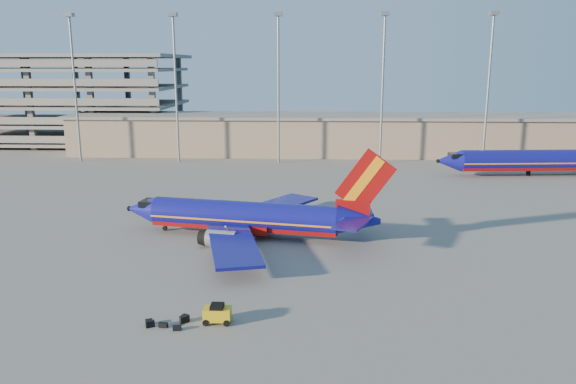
% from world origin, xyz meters
% --- Properties ---
extents(ground, '(220.00, 220.00, 0.00)m').
position_xyz_m(ground, '(0.00, 0.00, 0.00)').
color(ground, slate).
rests_on(ground, ground).
extents(terminal_building, '(122.00, 16.00, 8.50)m').
position_xyz_m(terminal_building, '(10.00, 58.00, 4.32)').
color(terminal_building, gray).
rests_on(terminal_building, ground).
extents(parking_garage, '(62.00, 32.00, 21.40)m').
position_xyz_m(parking_garage, '(-62.00, 74.05, 11.73)').
color(parking_garage, slate).
rests_on(parking_garage, ground).
extents(light_mast_row, '(101.60, 1.60, 28.65)m').
position_xyz_m(light_mast_row, '(5.00, 46.00, 17.55)').
color(light_mast_row, gray).
rests_on(light_mast_row, ground).
extents(aircraft_main, '(30.97, 29.53, 10.57)m').
position_xyz_m(aircraft_main, '(-5.27, -3.13, 2.26)').
color(aircraft_main, navy).
rests_on(aircraft_main, ground).
extents(aircraft_second, '(35.45, 13.77, 12.00)m').
position_xyz_m(aircraft_second, '(40.48, 34.53, 2.75)').
color(aircraft_second, navy).
rests_on(aircraft_second, ground).
extents(baggage_tug, '(2.07, 1.25, 1.49)m').
position_xyz_m(baggage_tug, '(-5.42, -24.94, 0.77)').
color(baggage_tug, gold).
rests_on(baggage_tug, ground).
extents(luggage_pile, '(3.28, 1.94, 0.55)m').
position_xyz_m(luggage_pile, '(-8.95, -25.47, 0.23)').
color(luggage_pile, black).
rests_on(luggage_pile, ground).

